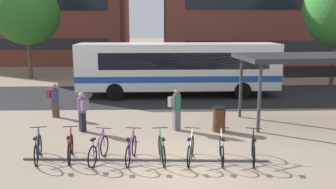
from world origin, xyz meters
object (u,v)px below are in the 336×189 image
parked_bicycle_purple_3 (131,150)px  trash_bin (219,119)px  parked_bicycle_purple_2 (99,150)px  commuter_grey_pack_2 (82,109)px  parked_bicycle_green_4 (162,150)px  street_tree_1 (26,14)px  transit_shelter (307,59)px  city_bus (177,67)px  parked_bicycle_black_7 (253,151)px  parked_bicycle_white_5 (191,150)px  commuter_red_pack_0 (54,98)px  parked_bicycle_red_1 (70,148)px  parked_bicycle_blue_0 (38,149)px  parked_bicycle_white_6 (222,150)px  commuter_grey_pack_1 (176,107)px

parked_bicycle_purple_3 → trash_bin: (3.37, 3.23, 0.13)m
parked_bicycle_purple_2 → commuter_grey_pack_2: bearing=31.9°
parked_bicycle_green_4 → street_tree_1: street_tree_1 is taller
trash_bin → transit_shelter: bearing=16.9°
parked_bicycle_purple_2 → parked_bicycle_purple_3: bearing=-78.5°
city_bus → parked_bicycle_purple_3: 10.97m
parked_bicycle_black_7 → parked_bicycle_green_4: bearing=99.8°
parked_bicycle_purple_2 → parked_bicycle_white_5: 2.95m
city_bus → commuter_red_pack_0: size_ratio=7.53×
parked_bicycle_green_4 → parked_bicycle_purple_2: bearing=83.1°
parked_bicycle_white_5 → parked_bicycle_green_4: bearing=99.6°
trash_bin → parked_bicycle_green_4: bearing=-126.4°
parked_bicycle_black_7 → commuter_grey_pack_2: bearing=73.0°
parked_bicycle_purple_3 → commuter_red_pack_0: bearing=42.2°
city_bus → trash_bin: city_bus is taller
parked_bicycle_red_1 → parked_bicycle_white_5: (3.89, -0.27, 0.00)m
parked_bicycle_white_5 → parked_bicycle_blue_0: bearing=98.9°
parked_bicycle_blue_0 → parked_bicycle_red_1: size_ratio=0.99×
parked_bicycle_purple_2 → transit_shelter: bearing=-49.8°
parked_bicycle_purple_2 → parked_bicycle_red_1: bearing=89.8°
parked_bicycle_red_1 → street_tree_1: bearing=14.0°
commuter_grey_pack_2 → city_bus: bearing=-68.7°
city_bus → parked_bicycle_red_1: (-4.01, -10.47, -1.39)m
city_bus → parked_bicycle_green_4: 10.84m
commuter_red_pack_0 → parked_bicycle_white_5: bearing=-24.9°
parked_bicycle_white_5 → parked_bicycle_white_6: (1.00, -0.03, 0.00)m
parked_bicycle_purple_3 → transit_shelter: transit_shelter is taller
parked_bicycle_blue_0 → parked_bicycle_red_1: same height
city_bus → transit_shelter: bearing=129.6°
parked_bicycle_red_1 → parked_bicycle_blue_0: bearing=84.3°
parked_bicycle_purple_3 → parked_bicycle_red_1: bearing=90.5°
parked_bicycle_purple_2 → parked_bicycle_black_7: (4.94, -0.16, 0.00)m
parked_bicycle_blue_0 → parked_bicycle_black_7: same height
city_bus → transit_shelter: 8.29m
parked_bicycle_blue_0 → parked_bicycle_green_4: 4.00m
commuter_grey_pack_1 → parked_bicycle_red_1: bearing=-165.1°
parked_bicycle_red_1 → street_tree_1: size_ratio=0.23×
parked_bicycle_white_5 → parked_bicycle_purple_2: bearing=100.4°
commuter_grey_pack_2 → transit_shelter: bearing=-122.1°
commuter_red_pack_0 → commuter_grey_pack_1: size_ratio=0.92×
transit_shelter → trash_bin: (-4.00, -1.22, -2.32)m
parked_bicycle_blue_0 → parked_bicycle_purple_3: bearing=-104.5°
parked_bicycle_red_1 → parked_bicycle_purple_3: same height
parked_bicycle_red_1 → trash_bin: (5.36, 3.00, 0.13)m
city_bus → parked_bicycle_green_4: bearing=83.5°
street_tree_1 → commuter_red_pack_0: bearing=-66.6°
parked_bicycle_black_7 → commuter_grey_pack_1: (-2.29, 3.57, 0.62)m
city_bus → parked_bicycle_black_7: city_bus is taller
parked_bicycle_purple_3 → transit_shelter: (7.37, 4.44, 2.45)m
parked_bicycle_blue_0 → commuter_grey_pack_2: (0.81, 3.14, 0.56)m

